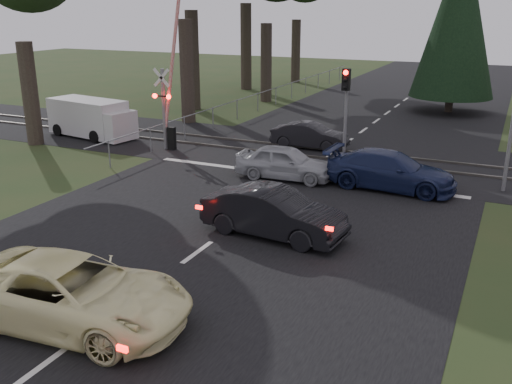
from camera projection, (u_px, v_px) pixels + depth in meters
The scene contains 16 objects.
ground at pixel (197, 252), 15.92m from camera, with size 120.00×120.00×0.00m, color #283D1B.
road at pixel (315, 166), 24.54m from camera, with size 14.00×100.00×0.01m, color black.
rail_corridor at pixel (330, 155), 26.26m from camera, with size 120.00×8.00×0.01m, color black.
stop_line at pixel (301, 176), 22.99m from camera, with size 13.00×0.35×0.00m, color silver.
rail_near at pixel (324, 158), 25.56m from camera, with size 120.00×0.12×0.10m, color #59544C.
rail_far at pixel (335, 150), 26.94m from camera, with size 120.00×0.12×0.10m, color #59544C.
crossing_signal at pixel (168, 107), 26.62m from camera, with size 1.62×0.38×6.96m.
traffic_signal_center at pixel (346, 100), 23.85m from camera, with size 0.32×0.48×4.10m.
conifer_tree at pixel (458, 15), 35.06m from camera, with size 5.20×5.20×11.00m.
fence_left at pixel (267, 108), 38.43m from camera, with size 0.10×36.00×1.20m, color slate, non-canonical shape.
cream_coupe at pixel (71, 293), 12.17m from camera, with size 2.43×5.27×1.46m, color #FFF7B6.
dark_hatchback at pixel (274, 213), 16.87m from camera, with size 1.51×4.34×1.43m, color black.
silver_car at pixel (285, 162), 22.50m from camera, with size 1.57×3.91×1.33m, color #A4A7AB.
blue_sedan at pixel (390, 171), 21.27m from camera, with size 1.97×4.84×1.40m, color #172047.
dark_car_far at pixel (310, 136), 27.39m from camera, with size 1.29×3.69×1.22m, color black.
white_van at pixel (93, 119), 29.56m from camera, with size 5.17×2.55×1.94m.
Camera 1 is at (7.64, -12.55, 6.57)m, focal length 40.00 mm.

